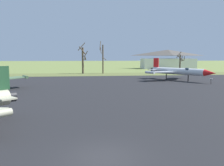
# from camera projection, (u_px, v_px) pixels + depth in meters

# --- Properties ---
(ground_plane) EXTENTS (600.00, 600.00, 0.00)m
(ground_plane) POSITION_uv_depth(u_px,v_px,m) (103.00, 158.00, 11.42)
(ground_plane) COLOR olive
(asphalt_apron) EXTENTS (102.14, 61.85, 0.05)m
(asphalt_apron) POSITION_uv_depth(u_px,v_px,m) (92.00, 96.00, 29.72)
(asphalt_apron) COLOR black
(asphalt_apron) RESTS_ON ground
(grass_verge_strip) EXTENTS (162.14, 12.00, 0.06)m
(grass_verge_strip) POSITION_uv_depth(u_px,v_px,m) (88.00, 75.00, 66.12)
(grass_verge_strip) COLOR #5D6634
(grass_verge_strip) RESTS_ON ground
(jet_fighter_rear_center) EXTENTS (12.73, 14.13, 4.96)m
(jet_fighter_rear_center) POSITION_uv_depth(u_px,v_px,m) (178.00, 71.00, 48.75)
(jet_fighter_rear_center) COLOR silver
(jet_fighter_rear_center) RESTS_ON ground
(info_placard_rear_center) EXTENTS (0.56, 0.34, 1.07)m
(info_placard_rear_center) POSITION_uv_depth(u_px,v_px,m) (211.00, 81.00, 42.51)
(info_placard_rear_center) COLOR black
(info_placard_rear_center) RESTS_ON ground
(bare_tree_left_of_center) EXTENTS (3.20, 2.81, 9.79)m
(bare_tree_left_of_center) POSITION_uv_depth(u_px,v_px,m) (83.00, 59.00, 69.45)
(bare_tree_left_of_center) COLOR brown
(bare_tree_left_of_center) RESTS_ON ground
(bare_tree_center) EXTENTS (2.19, 2.20, 10.15)m
(bare_tree_center) POSITION_uv_depth(u_px,v_px,m) (103.00, 58.00, 69.32)
(bare_tree_center) COLOR brown
(bare_tree_center) RESTS_ON ground
(bare_tree_right_of_center) EXTENTS (3.22, 2.83, 7.05)m
(bare_tree_right_of_center) POSITION_uv_depth(u_px,v_px,m) (180.00, 62.00, 73.38)
(bare_tree_right_of_center) COLOR #42382D
(bare_tree_right_of_center) RESTS_ON ground
(visitor_building) EXTENTS (25.18, 11.65, 8.54)m
(visitor_building) POSITION_uv_depth(u_px,v_px,m) (168.00, 59.00, 101.72)
(visitor_building) COLOR silver
(visitor_building) RESTS_ON ground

